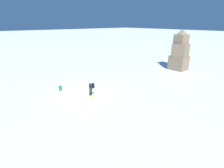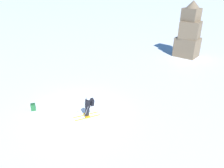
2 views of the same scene
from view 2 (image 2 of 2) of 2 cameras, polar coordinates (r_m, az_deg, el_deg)
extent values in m
plane|color=white|center=(14.60, -9.23, -7.03)|extent=(300.00, 300.00, 0.00)
cube|color=yellow|center=(14.15, -6.85, -7.98)|extent=(0.81, 1.53, 0.01)
cube|color=yellow|center=(13.87, -6.38, -8.74)|extent=(0.81, 1.53, 0.01)
cube|color=orange|center=(14.12, -6.87, -7.76)|extent=(0.25, 0.31, 0.12)
cube|color=orange|center=(13.83, -6.39, -8.51)|extent=(0.25, 0.31, 0.12)
cylinder|color=black|center=(13.61, -6.50, -7.00)|extent=(0.56, 0.45, 0.82)
cylinder|color=black|center=(13.09, -6.33, -5.03)|extent=(0.61, 0.53, 0.68)
sphere|color=tan|center=(12.79, -6.22, -3.78)|extent=(0.35, 0.32, 0.28)
sphere|color=silver|center=(12.77, -6.22, -3.70)|extent=(0.40, 0.37, 0.32)
cube|color=black|center=(13.14, -5.25, -4.71)|extent=(0.44, 0.34, 0.51)
cylinder|color=#B7B7BC|center=(13.81, -8.24, -6.09)|extent=(0.95, 0.13, 1.21)
cylinder|color=#B7B7BC|center=(13.17, -7.13, -8.10)|extent=(0.20, 0.50, 1.07)
cube|color=#7A664C|center=(26.06, 18.96, 9.11)|extent=(2.38, 2.02, 2.08)
cube|color=#7A664C|center=(25.53, 19.72, 13.19)|extent=(2.20, 2.03, 1.78)
cube|color=#7A664C|center=(25.46, 19.99, 16.68)|extent=(1.74, 1.66, 1.31)
cone|color=#7A664C|center=(25.28, 20.47, 18.96)|extent=(1.43, 1.43, 0.77)
cube|color=#236633|center=(15.30, -19.88, -5.77)|extent=(0.35, 0.37, 0.44)
cube|color=#1A4C26|center=(15.18, -20.02, -4.96)|extent=(0.31, 0.33, 0.06)
camera|label=1|loc=(5.10, 128.85, -26.75)|focal=28.00mm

